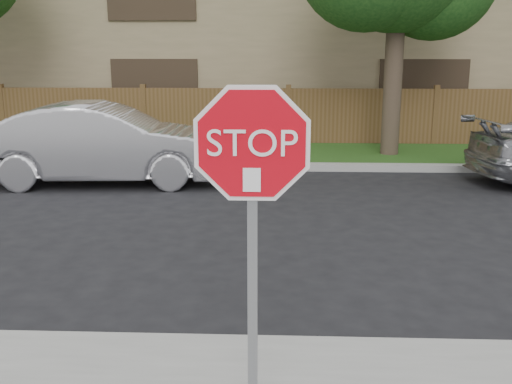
{
  "coord_description": "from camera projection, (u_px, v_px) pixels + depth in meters",
  "views": [
    {
      "loc": [
        -0.2,
        -5.11,
        2.73
      ],
      "look_at": [
        -0.38,
        -0.9,
        1.7
      ],
      "focal_mm": 42.0,
      "sensor_mm": 36.0,
      "label": 1
    }
  ],
  "objects": [
    {
      "name": "stop_sign",
      "position": [
        252.0,
        194.0,
        3.75
      ],
      "size": [
        1.01,
        0.13,
        2.55
      ],
      "color": "gray",
      "rests_on": "sidewalk_near"
    },
    {
      "name": "grass_strip",
      "position": [
        288.0,
        154.0,
        15.1
      ],
      "size": [
        70.0,
        3.0,
        0.12
      ],
      "primitive_type": "cube",
      "color": "#1E4714",
      "rests_on": "ground"
    },
    {
      "name": "far_curb",
      "position": [
        289.0,
        167.0,
        13.49
      ],
      "size": [
        70.0,
        0.3,
        0.15
      ],
      "primitive_type": "cube",
      "color": "gray",
      "rests_on": "ground"
    },
    {
      "name": "fence",
      "position": [
        288.0,
        118.0,
        16.48
      ],
      "size": [
        70.0,
        0.12,
        1.6
      ],
      "primitive_type": "cube",
      "color": "#50371C",
      "rests_on": "ground"
    },
    {
      "name": "ground",
      "position": [
        300.0,
        346.0,
        5.6
      ],
      "size": [
        90.0,
        90.0,
        0.0
      ],
      "primitive_type": "plane",
      "color": "black",
      "rests_on": "ground"
    },
    {
      "name": "apartment_building",
      "position": [
        287.0,
        23.0,
        21.26
      ],
      "size": [
        35.2,
        9.2,
        7.2
      ],
      "color": "#867753",
      "rests_on": "ground"
    },
    {
      "name": "sedan_left",
      "position": [
        104.0,
        144.0,
        12.06
      ],
      "size": [
        5.02,
        2.04,
        1.62
      ],
      "primitive_type": "imported",
      "rotation": [
        0.0,
        0.0,
        1.64
      ],
      "color": "silver",
      "rests_on": "ground"
    }
  ]
}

